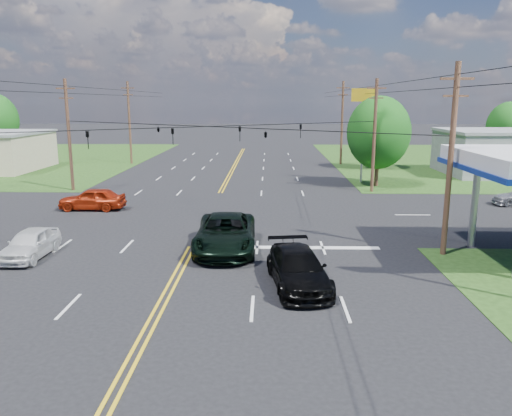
{
  "coord_description": "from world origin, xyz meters",
  "views": [
    {
      "loc": [
        4.08,
        -21.57,
        7.67
      ],
      "look_at": [
        3.39,
        6.0,
        1.73
      ],
      "focal_mm": 35.0,
      "sensor_mm": 36.0,
      "label": 1
    }
  ],
  "objects_px": {
    "pickup_white": "(30,243)",
    "pole_ne": "(374,134)",
    "pole_nw": "(69,134)",
    "tree_right_b": "(378,132)",
    "pole_left_far": "(129,122)",
    "suv_black": "(298,269)",
    "pickup_dkgreen": "(226,233)",
    "tree_far_r": "(509,127)",
    "pole_right_far": "(342,122)",
    "tree_right_a": "(379,133)",
    "pole_se": "(451,158)"
  },
  "relations": [
    {
      "from": "pole_right_far",
      "to": "pole_se",
      "type": "bearing_deg",
      "value": -90.0
    },
    {
      "from": "tree_right_b",
      "to": "pickup_white",
      "type": "distance_m",
      "value": 41.9
    },
    {
      "from": "pole_left_far",
      "to": "tree_right_b",
      "type": "distance_m",
      "value": 29.79
    },
    {
      "from": "tree_far_r",
      "to": "pickup_dkgreen",
      "type": "xyz_separation_m",
      "value": [
        -32.14,
        -38.5,
        -3.63
      ]
    },
    {
      "from": "pole_right_far",
      "to": "pickup_white",
      "type": "bearing_deg",
      "value": -118.68
    },
    {
      "from": "pole_left_far",
      "to": "suv_black",
      "type": "relative_size",
      "value": 1.86
    },
    {
      "from": "pole_se",
      "to": "pickup_white",
      "type": "relative_size",
      "value": 2.24
    },
    {
      "from": "pole_left_far",
      "to": "suv_black",
      "type": "bearing_deg",
      "value": -66.21
    },
    {
      "from": "pole_se",
      "to": "tree_right_b",
      "type": "distance_m",
      "value": 33.19
    },
    {
      "from": "pickup_dkgreen",
      "to": "tree_right_a",
      "type": "bearing_deg",
      "value": 57.8
    },
    {
      "from": "pole_se",
      "to": "pickup_dkgreen",
      "type": "distance_m",
      "value": 11.84
    },
    {
      "from": "pickup_dkgreen",
      "to": "pickup_white",
      "type": "relative_size",
      "value": 1.56
    },
    {
      "from": "pole_right_far",
      "to": "tree_far_r",
      "type": "bearing_deg",
      "value": 5.44
    },
    {
      "from": "pole_nw",
      "to": "tree_right_b",
      "type": "bearing_deg",
      "value": 26.95
    },
    {
      "from": "pole_nw",
      "to": "pickup_white",
      "type": "bearing_deg",
      "value": -74.59
    },
    {
      "from": "pole_ne",
      "to": "tree_right_a",
      "type": "relative_size",
      "value": 1.16
    },
    {
      "from": "pole_ne",
      "to": "pole_left_far",
      "type": "height_order",
      "value": "pole_left_far"
    },
    {
      "from": "pole_left_far",
      "to": "tree_right_b",
      "type": "relative_size",
      "value": 1.41
    },
    {
      "from": "pole_right_far",
      "to": "suv_black",
      "type": "bearing_deg",
      "value": -100.42
    },
    {
      "from": "pole_right_far",
      "to": "suv_black",
      "type": "relative_size",
      "value": 1.86
    },
    {
      "from": "pole_nw",
      "to": "pole_se",
      "type": "bearing_deg",
      "value": -34.7
    },
    {
      "from": "pole_left_far",
      "to": "pole_right_far",
      "type": "xyz_separation_m",
      "value": [
        26.0,
        0.0,
        0.0
      ]
    },
    {
      "from": "pole_se",
      "to": "pickup_dkgreen",
      "type": "xyz_separation_m",
      "value": [
        -11.14,
        0.5,
        -4.0
      ]
    },
    {
      "from": "pole_nw",
      "to": "tree_far_r",
      "type": "height_order",
      "value": "pole_nw"
    },
    {
      "from": "pickup_dkgreen",
      "to": "pickup_white",
      "type": "distance_m",
      "value": 9.75
    },
    {
      "from": "pole_se",
      "to": "pole_ne",
      "type": "relative_size",
      "value": 1.0
    },
    {
      "from": "pole_nw",
      "to": "pole_right_far",
      "type": "distance_m",
      "value": 32.2
    },
    {
      "from": "pole_right_far",
      "to": "tree_right_a",
      "type": "height_order",
      "value": "pole_right_far"
    },
    {
      "from": "tree_right_b",
      "to": "suv_black",
      "type": "height_order",
      "value": "tree_right_b"
    },
    {
      "from": "tree_right_b",
      "to": "tree_far_r",
      "type": "xyz_separation_m",
      "value": [
        17.5,
        6.0,
        0.33
      ]
    },
    {
      "from": "pickup_white",
      "to": "pole_ne",
      "type": "bearing_deg",
      "value": 42.88
    },
    {
      "from": "suv_black",
      "to": "pole_right_far",
      "type": "bearing_deg",
      "value": 71.62
    },
    {
      "from": "pole_se",
      "to": "suv_black",
      "type": "relative_size",
      "value": 1.77
    },
    {
      "from": "pole_right_far",
      "to": "tree_far_r",
      "type": "distance_m",
      "value": 21.1
    },
    {
      "from": "pole_nw",
      "to": "tree_right_b",
      "type": "height_order",
      "value": "pole_nw"
    },
    {
      "from": "pole_ne",
      "to": "pole_nw",
      "type": "bearing_deg",
      "value": 180.0
    },
    {
      "from": "tree_far_r",
      "to": "pickup_white",
      "type": "height_order",
      "value": "tree_far_r"
    },
    {
      "from": "tree_right_b",
      "to": "pole_left_far",
      "type": "bearing_deg",
      "value": 172.28
    },
    {
      "from": "pole_se",
      "to": "pole_right_far",
      "type": "bearing_deg",
      "value": 90.0
    },
    {
      "from": "pickup_dkgreen",
      "to": "suv_black",
      "type": "xyz_separation_m",
      "value": [
        3.48,
        -5.11,
        -0.14
      ]
    },
    {
      "from": "tree_right_b",
      "to": "pole_nw",
      "type": "bearing_deg",
      "value": -153.05
    },
    {
      "from": "pole_nw",
      "to": "tree_right_b",
      "type": "distance_m",
      "value": 33.1
    },
    {
      "from": "tree_right_a",
      "to": "tree_right_b",
      "type": "bearing_deg",
      "value": 78.23
    },
    {
      "from": "tree_right_b",
      "to": "tree_right_a",
      "type": "bearing_deg",
      "value": -101.77
    },
    {
      "from": "pickup_dkgreen",
      "to": "pole_ne",
      "type": "bearing_deg",
      "value": 55.96
    },
    {
      "from": "tree_right_b",
      "to": "pickup_dkgreen",
      "type": "bearing_deg",
      "value": -114.24
    },
    {
      "from": "pole_left_far",
      "to": "pole_right_far",
      "type": "distance_m",
      "value": 26.0
    },
    {
      "from": "pole_se",
      "to": "pole_left_far",
      "type": "relative_size",
      "value": 0.95
    },
    {
      "from": "pole_nw",
      "to": "tree_right_a",
      "type": "xyz_separation_m",
      "value": [
        27.0,
        3.0,
        -0.05
      ]
    },
    {
      "from": "pole_nw",
      "to": "pickup_white",
      "type": "distance_m",
      "value": 20.12
    }
  ]
}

